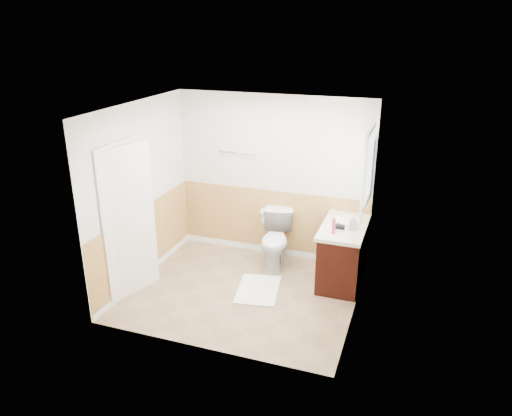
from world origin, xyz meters
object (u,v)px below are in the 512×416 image
at_px(soap_dispenser, 353,222).
at_px(bath_mat, 258,290).
at_px(toilet, 276,240).
at_px(vanity_cabinet, 343,254).
at_px(lotion_bottle, 334,226).

bearing_deg(soap_dispenser, bath_mat, -154.28).
xyz_separation_m(toilet, vanity_cabinet, (1.03, -0.14, -0.01)).
distance_m(toilet, lotion_bottle, 1.19).
xyz_separation_m(lotion_bottle, soap_dispenser, (0.22, 0.22, -0.00)).
bearing_deg(toilet, lotion_bottle, -37.48).
xyz_separation_m(bath_mat, soap_dispenser, (1.15, 0.55, 0.95)).
distance_m(bath_mat, vanity_cabinet, 1.29).
relative_size(vanity_cabinet, soap_dispenser, 5.17).
distance_m(toilet, soap_dispenser, 1.30).
xyz_separation_m(toilet, lotion_bottle, (0.93, -0.48, 0.55)).
distance_m(bath_mat, soap_dispenser, 1.59).
xyz_separation_m(toilet, bath_mat, (-0.00, -0.81, -0.40)).
distance_m(lotion_bottle, soap_dispenser, 0.31).
relative_size(lotion_bottle, soap_dispenser, 1.03).
height_order(bath_mat, vanity_cabinet, vanity_cabinet).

